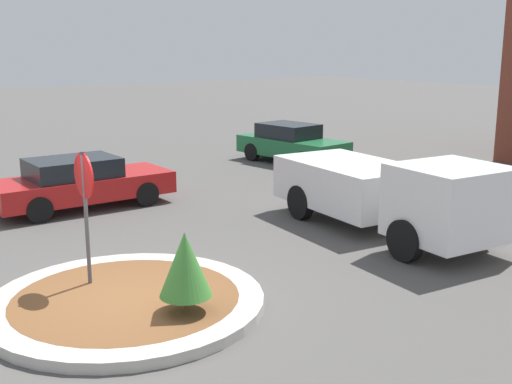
# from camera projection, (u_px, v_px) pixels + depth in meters

# --- Properties ---
(ground_plane) EXTENTS (120.00, 120.00, 0.00)m
(ground_plane) POSITION_uv_depth(u_px,v_px,m) (127.00, 307.00, 10.85)
(ground_plane) COLOR #514F4C
(traffic_island) EXTENTS (4.66, 4.66, 0.18)m
(traffic_island) POSITION_uv_depth(u_px,v_px,m) (126.00, 302.00, 10.83)
(traffic_island) COLOR #BCB7AD
(traffic_island) RESTS_ON ground_plane
(stop_sign) EXTENTS (0.80, 0.07, 2.55)m
(stop_sign) POSITION_uv_depth(u_px,v_px,m) (85.00, 195.00, 11.08)
(stop_sign) COLOR #4C4C51
(stop_sign) RESTS_ON ground_plane
(island_shrub) EXTENTS (0.84, 0.84, 1.31)m
(island_shrub) POSITION_uv_depth(u_px,v_px,m) (185.00, 264.00, 10.05)
(island_shrub) COLOR brown
(island_shrub) RESTS_ON traffic_island
(utility_truck) EXTENTS (6.33, 2.86, 1.92)m
(utility_truck) POSITION_uv_depth(u_px,v_px,m) (386.00, 191.00, 14.92)
(utility_truck) COLOR white
(utility_truck) RESTS_ON ground_plane
(parked_sedan_green) EXTENTS (4.52, 2.22, 1.46)m
(parked_sedan_green) POSITION_uv_depth(u_px,v_px,m) (291.00, 143.00, 24.07)
(parked_sedan_green) COLOR #1E6638
(parked_sedan_green) RESTS_ON ground_plane
(parked_sedan_red) EXTENTS (1.99, 4.78, 1.39)m
(parked_sedan_red) POSITION_uv_depth(u_px,v_px,m) (80.00, 182.00, 17.33)
(parked_sedan_red) COLOR #B21919
(parked_sedan_red) RESTS_ON ground_plane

